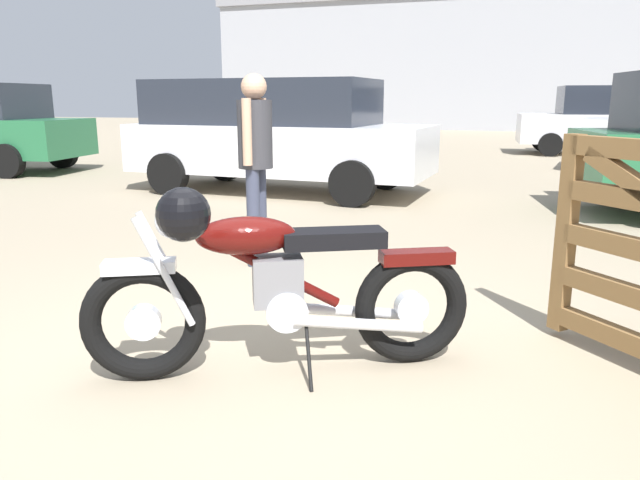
{
  "coord_description": "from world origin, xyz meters",
  "views": [
    {
      "loc": [
        1.12,
        -3.13,
        1.45
      ],
      "look_at": [
        0.1,
        0.76,
        0.5
      ],
      "focal_mm": 33.81,
      "sensor_mm": 36.0,
      "label": 1
    }
  ],
  "objects_px": {
    "bystander": "(255,150)",
    "vintage_motorcycle": "(272,286)",
    "pale_sedan_back": "(273,132)",
    "dark_sedan_left": "(600,120)"
  },
  "relations": [
    {
      "from": "bystander",
      "to": "dark_sedan_left",
      "type": "xyz_separation_m",
      "value": [
        4.93,
        12.52,
        -0.1
      ]
    },
    {
      "from": "bystander",
      "to": "pale_sedan_back",
      "type": "relative_size",
      "value": 0.34
    },
    {
      "from": "bystander",
      "to": "pale_sedan_back",
      "type": "xyz_separation_m",
      "value": [
        -1.27,
        4.16,
        -0.08
      ]
    },
    {
      "from": "bystander",
      "to": "pale_sedan_back",
      "type": "height_order",
      "value": "pale_sedan_back"
    },
    {
      "from": "bystander",
      "to": "vintage_motorcycle",
      "type": "bearing_deg",
      "value": 111.91
    },
    {
      "from": "vintage_motorcycle",
      "to": "bystander",
      "type": "distance_m",
      "value": 2.31
    },
    {
      "from": "vintage_motorcycle",
      "to": "dark_sedan_left",
      "type": "height_order",
      "value": "dark_sedan_left"
    },
    {
      "from": "vintage_motorcycle",
      "to": "dark_sedan_left",
      "type": "xyz_separation_m",
      "value": [
        4.07,
        14.6,
        0.43
      ]
    },
    {
      "from": "dark_sedan_left",
      "to": "pale_sedan_back",
      "type": "bearing_deg",
      "value": 52.26
    },
    {
      "from": "pale_sedan_back",
      "to": "vintage_motorcycle",
      "type": "bearing_deg",
      "value": -64.46
    }
  ]
}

